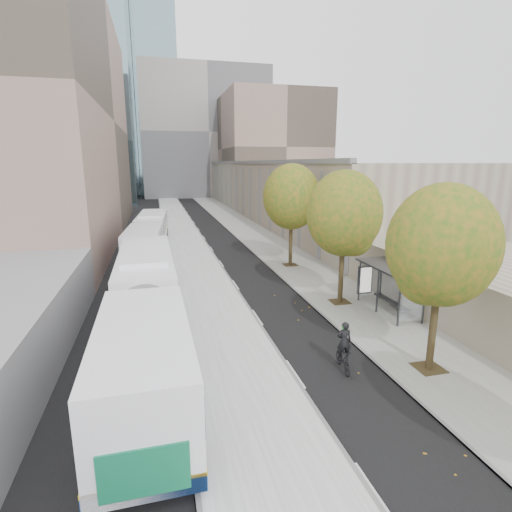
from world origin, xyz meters
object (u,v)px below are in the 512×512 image
object	(u,v)px
bus_shelter	(394,274)
bus_near	(146,305)
cyclist	(344,352)
bus_far	(149,234)
distant_car	(153,223)

from	to	relation	value
bus_shelter	bus_near	bearing A→B (deg)	-177.33
cyclist	bus_far	bearing A→B (deg)	114.11
bus_near	distant_car	xyz separation A→B (m)	(0.12, 33.30, -1.05)
bus_near	distant_car	distance (m)	33.31
bus_shelter	bus_far	bearing A→B (deg)	124.29
bus_far	distant_car	size ratio (longest dim) A/B	4.35
cyclist	bus_near	bearing A→B (deg)	155.57
bus_shelter	distant_car	bearing A→B (deg)	111.36
bus_far	distant_car	distance (m)	13.69
bus_shelter	bus_near	distance (m)	12.93
cyclist	bus_shelter	bearing A→B (deg)	50.29
bus_shelter	bus_near	world-z (taller)	bus_near
bus_shelter	distant_car	xyz separation A→B (m)	(-12.79, 32.69, -1.48)
cyclist	distant_car	xyz separation A→B (m)	(-7.39, 37.83, -0.05)
bus_near	bus_far	size ratio (longest dim) A/B	1.07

